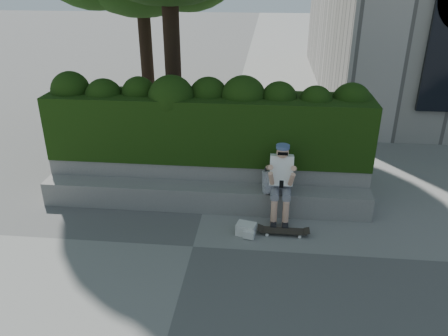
# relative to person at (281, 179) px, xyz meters

# --- Properties ---
(ground) EXTENTS (80.00, 80.00, 0.00)m
(ground) POSITION_rel_person_xyz_m (-1.38, -1.07, -0.75)
(ground) COLOR slate
(ground) RESTS_ON ground
(bench_ledge) EXTENTS (6.00, 0.45, 0.45)m
(bench_ledge) POSITION_rel_person_xyz_m (-1.38, 0.18, -0.53)
(bench_ledge) COLOR gray
(bench_ledge) RESTS_ON ground
(planter_wall) EXTENTS (6.00, 0.50, 0.75)m
(planter_wall) POSITION_rel_person_xyz_m (-1.38, 0.66, -0.38)
(planter_wall) COLOR gray
(planter_wall) RESTS_ON ground
(hedge) EXTENTS (6.00, 1.00, 1.20)m
(hedge) POSITION_rel_person_xyz_m (-1.38, 0.88, 0.60)
(hedge) COLOR black
(hedge) RESTS_ON planter_wall
(person) EXTENTS (0.40, 0.76, 1.38)m
(person) POSITION_rel_person_xyz_m (0.00, 0.00, 0.00)
(person) COLOR slate
(person) RESTS_ON ground
(skateboard) EXTENTS (0.77, 0.20, 0.08)m
(skateboard) POSITION_rel_person_xyz_m (0.07, -0.57, -0.69)
(skateboard) COLOR black
(skateboard) RESTS_ON ground
(backpack_plaid) EXTENTS (0.31, 0.22, 0.40)m
(backpack_plaid) POSITION_rel_person_xyz_m (-0.17, 0.08, -0.10)
(backpack_plaid) COLOR #B7B8BC
(backpack_plaid) RESTS_ON bench_ledge
(backpack_ground) EXTENTS (0.35, 0.29, 0.20)m
(backpack_ground) POSITION_rel_person_xyz_m (-0.56, -0.62, -0.65)
(backpack_ground) COLOR silver
(backpack_ground) RESTS_ON ground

